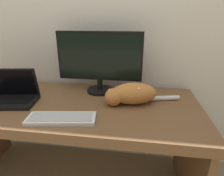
% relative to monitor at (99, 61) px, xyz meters
% --- Properties ---
extents(wall_back, '(6.40, 0.06, 2.60)m').
position_rel_monitor_xyz_m(wall_back, '(-0.17, 0.21, 0.35)').
color(wall_back, silver).
rests_on(wall_back, ground_plane).
extents(desk, '(1.74, 0.75, 0.71)m').
position_rel_monitor_xyz_m(desk, '(-0.17, -0.22, -0.37)').
color(desk, brown).
rests_on(desk, ground_plane).
extents(monitor, '(0.63, 0.20, 0.45)m').
position_rel_monitor_xyz_m(monitor, '(0.00, 0.00, 0.00)').
color(monitor, black).
rests_on(monitor, desk).
extents(laptop, '(0.36, 0.26, 0.23)m').
position_rel_monitor_xyz_m(laptop, '(-0.55, -0.28, -0.19)').
color(laptop, black).
rests_on(laptop, desk).
extents(external_keyboard, '(0.40, 0.19, 0.02)m').
position_rel_monitor_xyz_m(external_keyboard, '(-0.12, -0.46, -0.23)').
color(external_keyboard, white).
rests_on(external_keyboard, desk).
extents(cat, '(0.50, 0.23, 0.14)m').
position_rel_monitor_xyz_m(cat, '(0.25, -0.19, -0.17)').
color(cat, '#C67A38').
rests_on(cat, desk).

